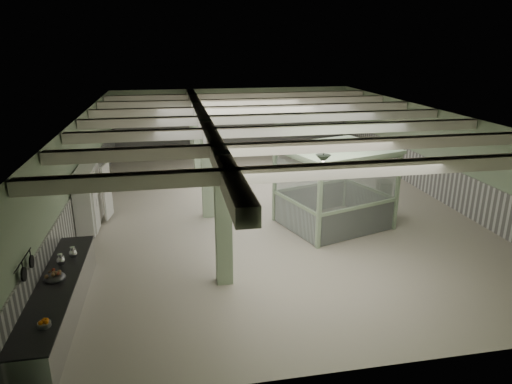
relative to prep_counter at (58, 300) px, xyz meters
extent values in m
plane|color=#BDB7A6|center=(6.54, 7.00, -0.46)|extent=(20.00, 20.00, 0.00)
cube|color=white|center=(6.54, 7.00, 3.14)|extent=(14.00, 20.00, 0.02)
cube|color=#9AB18D|center=(6.54, 17.00, 1.34)|extent=(14.00, 0.02, 3.60)
cube|color=#9AB18D|center=(6.54, -3.00, 1.34)|extent=(14.00, 0.02, 3.60)
cube|color=#9AB18D|center=(-0.46, 7.00, 1.34)|extent=(0.02, 20.00, 3.60)
cube|color=#9AB18D|center=(13.54, 7.00, 1.34)|extent=(0.02, 20.00, 3.60)
cube|color=silver|center=(-0.43, 7.00, 0.29)|extent=(0.05, 19.90, 1.50)
cube|color=silver|center=(13.52, 7.00, 0.29)|extent=(0.05, 19.90, 1.50)
cube|color=silver|center=(6.54, 16.98, 0.29)|extent=(13.90, 0.05, 1.50)
cube|color=silver|center=(4.04, 7.00, 2.92)|extent=(0.45, 19.90, 0.40)
cube|color=silver|center=(6.54, -0.50, 2.96)|extent=(13.90, 0.35, 0.32)
cube|color=silver|center=(6.54, 2.00, 2.96)|extent=(13.90, 0.35, 0.32)
cube|color=silver|center=(6.54, 4.50, 2.96)|extent=(13.90, 0.35, 0.32)
cube|color=silver|center=(6.54, 7.00, 2.96)|extent=(13.90, 0.35, 0.32)
cube|color=silver|center=(6.54, 9.50, 2.96)|extent=(13.90, 0.35, 0.32)
cube|color=silver|center=(6.54, 12.00, 2.96)|extent=(13.90, 0.35, 0.32)
cube|color=silver|center=(6.54, 14.50, 2.96)|extent=(13.90, 0.35, 0.32)
cube|color=#A3BC98|center=(4.04, 1.00, 1.34)|extent=(0.42, 0.42, 3.60)
cube|color=#A3BC98|center=(4.04, 6.00, 1.34)|extent=(0.42, 0.42, 3.60)
cube|color=#A3BC98|center=(4.04, 11.00, 1.34)|extent=(0.42, 0.42, 3.60)
cube|color=#A3BC98|center=(4.04, 15.00, 1.34)|extent=(0.42, 0.42, 3.60)
cylinder|color=black|center=(-0.39, -0.60, 1.39)|extent=(0.02, 1.20, 0.02)
cone|color=#2C3A2C|center=(7.04, 2.00, 2.59)|extent=(0.44, 0.44, 0.22)
cone|color=#2C3A2C|center=(7.04, 7.50, 2.59)|extent=(0.44, 0.44, 0.22)
cone|color=#2C3A2C|center=(7.04, 12.50, 2.59)|extent=(0.44, 0.44, 0.22)
cube|color=silver|center=(0.00, 0.00, -0.02)|extent=(0.90, 5.34, 0.88)
cube|color=black|center=(0.00, 0.00, 0.43)|extent=(0.94, 5.38, 0.04)
cylinder|color=#B2B2B7|center=(0.18, -1.73, 0.49)|extent=(0.28, 0.28, 0.09)
cylinder|color=black|center=(-0.34, -0.84, 1.17)|extent=(0.04, 0.30, 0.30)
cylinder|color=black|center=(-0.34, -0.25, 1.17)|extent=(0.04, 0.29, 0.29)
cube|color=white|center=(-0.11, 5.60, 0.58)|extent=(0.57, 2.27, 2.08)
cube|color=white|center=(0.20, 5.08, 0.58)|extent=(0.06, 0.85, 1.98)
cube|color=white|center=(0.32, 6.21, 0.58)|extent=(0.19, 0.85, 1.98)
cube|color=silver|center=(0.24, 5.08, 0.58)|extent=(0.02, 0.05, 0.30)
cube|color=silver|center=(0.24, 6.12, 0.58)|extent=(0.02, 0.05, 0.30)
cube|color=#9EB994|center=(7.18, 2.55, 0.89)|extent=(0.15, 0.15, 2.69)
cube|color=#9EB994|center=(6.36, 5.11, 0.89)|extent=(0.15, 0.15, 2.69)
cube|color=#9EB994|center=(10.26, 3.53, 0.89)|extent=(0.15, 0.15, 2.69)
cube|color=#9EB994|center=(9.43, 6.10, 0.89)|extent=(0.15, 0.15, 2.69)
cube|color=#9EB994|center=(8.31, 4.32, 2.29)|extent=(4.21, 3.86, 0.12)
cube|color=silver|center=(8.72, 3.04, 0.09)|extent=(2.90, 0.98, 1.05)
cube|color=silver|center=(8.72, 3.04, 1.32)|extent=(2.90, 0.98, 1.22)
cube|color=silver|center=(7.90, 5.60, 0.09)|extent=(2.90, 0.98, 1.05)
cube|color=silver|center=(7.90, 5.60, 1.32)|extent=(2.90, 0.98, 1.22)
cube|color=silver|center=(6.77, 3.83, 0.09)|extent=(0.82, 2.39, 1.05)
cube|color=silver|center=(6.77, 3.83, 1.32)|extent=(0.82, 2.39, 1.22)
cube|color=silver|center=(9.85, 4.82, 0.09)|extent=(0.82, 2.39, 1.05)
cube|color=silver|center=(9.85, 4.82, 1.32)|extent=(0.82, 2.39, 1.22)
cube|color=#585A4B|center=(10.47, 4.89, 0.20)|extent=(0.53, 0.68, 1.32)
camera|label=1|loc=(2.84, -10.01, 5.76)|focal=32.00mm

